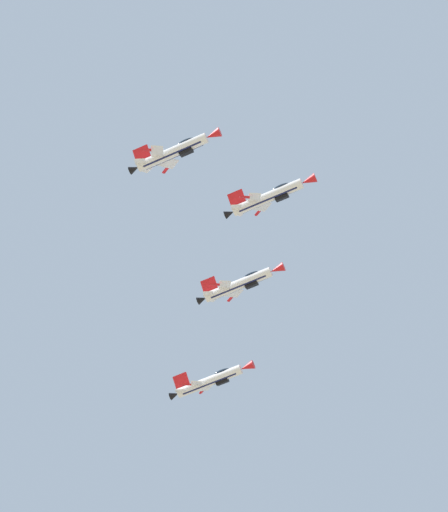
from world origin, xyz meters
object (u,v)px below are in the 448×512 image
Objects in this scene: fighter_jet_right_wing at (174,152)px; fighter_jet_lead at (269,197)px; fighter_jet_left_wing at (240,284)px; fighter_jet_left_outer at (211,381)px.

fighter_jet_lead is at bearing 140.06° from fighter_jet_right_wing.
fighter_jet_right_wing reaches higher than fighter_jet_lead.
fighter_jet_left_wing reaches higher than fighter_jet_right_wing.
fighter_jet_right_wing is at bearing 16.40° from fighter_jet_left_outer.
fighter_jet_lead is 16.99m from fighter_jet_right_wing.
fighter_jet_lead is 35.12m from fighter_jet_left_outer.
fighter_jet_left_wing reaches higher than fighter_jet_left_outer.
fighter_jet_right_wing is at bearing 0.07° from fighter_jet_left_wing.
fighter_jet_lead is 16.95m from fighter_jet_left_wing.
fighter_jet_left_outer is (1.43, 18.11, -2.51)m from fighter_jet_left_wing.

